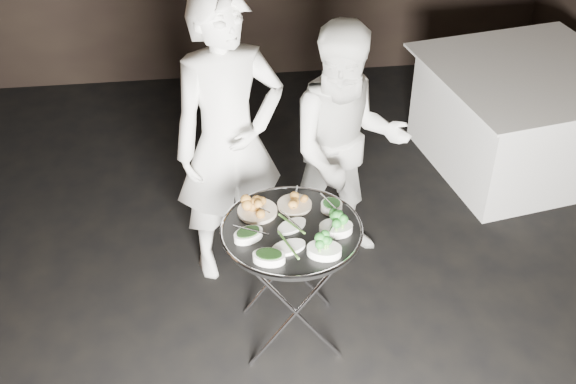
{
  "coord_description": "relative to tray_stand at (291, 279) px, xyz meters",
  "views": [
    {
      "loc": [
        -0.19,
        -2.84,
        3.28
      ],
      "look_at": [
        0.19,
        0.27,
        0.95
      ],
      "focal_mm": 45.0,
      "sensor_mm": 36.0,
      "label": 1
    }
  ],
  "objects": [
    {
      "name": "waiter_left",
      "position": [
        -0.29,
        0.69,
        0.51
      ],
      "size": [
        0.79,
        0.63,
        1.91
      ],
      "primitive_type": "imported",
      "rotation": [
        0.0,
        0.0,
        0.28
      ],
      "color": "white",
      "rests_on": "floor"
    },
    {
      "name": "potato_plate_a",
      "position": [
        -0.17,
        0.16,
        0.4
      ],
      "size": [
        0.22,
        0.22,
        0.08
      ],
      "rotation": [
        0.0,
        0.0,
        -0.06
      ],
      "color": "beige",
      "rests_on": "serving_tray"
    },
    {
      "name": "spinach_bowl_a",
      "position": [
        -0.23,
        -0.05,
        0.4
      ],
      "size": [
        0.19,
        0.16,
        0.07
      ],
      "rotation": [
        0.0,
        0.0,
        0.42
      ],
      "color": "white",
      "rests_on": "serving_tray"
    },
    {
      "name": "broccoli_bowl_b",
      "position": [
        0.14,
        -0.22,
        0.4
      ],
      "size": [
        0.21,
        0.17,
        0.07
      ],
      "rotation": [
        0.0,
        0.0,
        -0.25
      ],
      "color": "white",
      "rests_on": "serving_tray"
    },
    {
      "name": "serving_utensils",
      "position": [
        0.02,
        0.07,
        0.42
      ],
      "size": [
        0.59,
        0.45,
        0.01
      ],
      "color": "silver",
      "rests_on": "serving_tray"
    },
    {
      "name": "asparagus_plate_a",
      "position": [
        0.0,
        0.01,
        0.38
      ],
      "size": [
        0.2,
        0.18,
        0.04
      ],
      "rotation": [
        0.0,
        0.0,
        0.58
      ],
      "color": "white",
      "rests_on": "serving_tray"
    },
    {
      "name": "waiter_right",
      "position": [
        0.44,
        0.73,
        0.38
      ],
      "size": [
        0.82,
        0.65,
        1.65
      ],
      "primitive_type": "imported",
      "rotation": [
        0.0,
        0.0,
        0.03
      ],
      "color": "white",
      "rests_on": "floor"
    },
    {
      "name": "dining_table",
      "position": [
        2.01,
        1.61,
        -0.04
      ],
      "size": [
        1.43,
        1.43,
        0.82
      ],
      "rotation": [
        0.0,
        0.0,
        0.18
      ],
      "color": "white",
      "rests_on": "floor"
    },
    {
      "name": "broccoli_bowl_a",
      "position": [
        0.23,
        -0.05,
        0.4
      ],
      "size": [
        0.18,
        0.13,
        0.07
      ],
      "rotation": [
        0.0,
        0.0,
        -0.03
      ],
      "color": "white",
      "rests_on": "serving_tray"
    },
    {
      "name": "greens_bowl",
      "position": [
        0.24,
        0.14,
        0.4
      ],
      "size": [
        0.12,
        0.12,
        0.07
      ],
      "rotation": [
        0.0,
        0.0,
        -0.09
      ],
      "color": "white",
      "rests_on": "serving_tray"
    },
    {
      "name": "floor",
      "position": [
        -0.19,
        -0.12,
        -0.47
      ],
      "size": [
        6.0,
        7.0,
        0.05
      ],
      "primitive_type": "cube",
      "color": "black",
      "rests_on": "ground"
    },
    {
      "name": "asparagus_plate_b",
      "position": [
        -0.04,
        -0.16,
        0.38
      ],
      "size": [
        0.21,
        0.16,
        0.04
      ],
      "rotation": [
        0.0,
        0.0,
        0.33
      ],
      "color": "white",
      "rests_on": "serving_tray"
    },
    {
      "name": "spinach_bowl_b",
      "position": [
        -0.14,
        -0.24,
        0.4
      ],
      "size": [
        0.19,
        0.15,
        0.07
      ],
      "rotation": [
        0.0,
        0.0,
        -0.25
      ],
      "color": "white",
      "rests_on": "serving_tray"
    },
    {
      "name": "tray_stand",
      "position": [
        0.0,
        0.0,
        0.0
      ],
      "size": [
        0.54,
        0.46,
        0.8
      ],
      "rotation": [
        0.0,
        0.0,
        0.03
      ],
      "color": "silver",
      "rests_on": "floor"
    },
    {
      "name": "serving_tray",
      "position": [
        -0.0,
        -0.0,
        0.36
      ],
      "size": [
        0.77,
        0.77,
        0.04
      ],
      "color": "black",
      "rests_on": "tray_stand"
    },
    {
      "name": "potato_plate_b",
      "position": [
        0.04,
        0.2,
        0.4
      ],
      "size": [
        0.19,
        0.19,
        0.07
      ],
      "rotation": [
        0.0,
        0.0,
        0.29
      ],
      "color": "beige",
      "rests_on": "serving_tray"
    }
  ]
}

